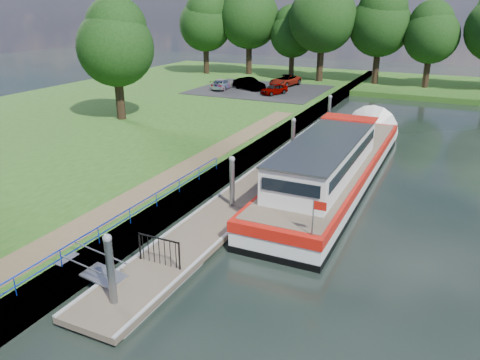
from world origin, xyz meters
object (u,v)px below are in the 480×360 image
at_px(car_b, 249,84).
at_px(car_d, 285,81).
at_px(car_c, 222,84).
at_px(pontoon, 266,180).
at_px(car_a, 274,89).
at_px(barge, 338,163).

distance_m(car_b, car_d, 4.86).
bearing_deg(car_c, pontoon, 117.21).
bearing_deg(car_c, car_b, -167.10).
xyz_separation_m(car_a, car_c, (-6.53, 0.61, 0.02)).
xyz_separation_m(pontoon, car_a, (-8.46, 22.84, 1.21)).
distance_m(barge, car_a, 23.90).
bearing_deg(pontoon, car_d, 108.10).
height_order(barge, car_d, barge).
bearing_deg(pontoon, car_c, 122.60).
height_order(barge, car_a, barge).
bearing_deg(pontoon, car_b, 116.31).
distance_m(barge, car_d, 29.19).
relative_size(car_a, car_c, 0.83).
xyz_separation_m(pontoon, car_d, (-9.28, 28.39, 1.29)).
relative_size(car_a, car_b, 0.81).
height_order(car_b, car_d, car_b).
relative_size(pontoon, car_d, 6.54).
bearing_deg(car_b, car_c, 130.80).
height_order(car_c, car_d, car_d).
bearing_deg(car_b, pontoon, -131.18).
xyz_separation_m(car_a, car_d, (-0.82, 5.55, 0.08)).
height_order(barge, car_b, barge).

